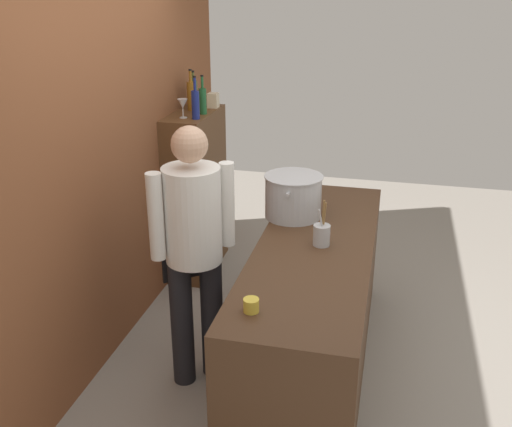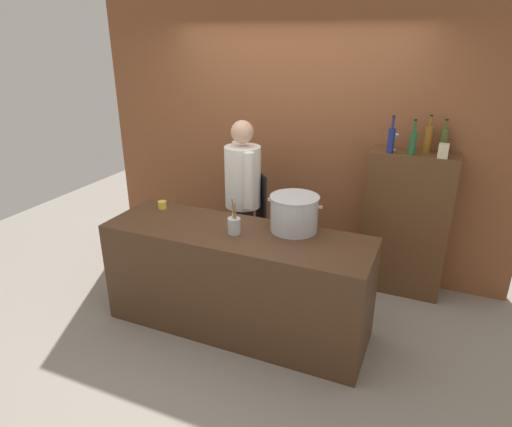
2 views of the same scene
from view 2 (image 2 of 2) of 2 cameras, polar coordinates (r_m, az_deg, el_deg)
ground_plane at (r=4.04m, az=-2.34°, el=-14.03°), size 8.00×8.00×0.00m
brick_back_panel at (r=4.65m, az=4.98°, el=11.09°), size 4.40×0.10×3.00m
prep_counter at (r=3.79m, az=-2.44°, el=-8.53°), size 2.21×0.70×0.90m
bar_cabinet at (r=4.46m, az=18.66°, el=-1.32°), size 0.76×0.32×1.40m
chef at (r=4.24m, az=-1.62°, el=2.60°), size 0.43×0.45×1.66m
stockpot_large at (r=3.57m, az=4.91°, el=0.02°), size 0.45×0.40×0.29m
utensil_crock at (r=3.53m, az=-2.87°, el=-1.50°), size 0.10×0.10×0.30m
butter_jar at (r=4.13m, az=-11.94°, el=1.09°), size 0.08×0.08×0.07m
wine_bottle_amber at (r=4.25m, az=21.19°, el=8.94°), size 0.07×0.07×0.33m
wine_bottle_olive at (r=4.27m, az=22.92°, el=8.65°), size 0.07×0.07×0.30m
wine_bottle_green at (r=4.12m, az=19.46°, el=8.62°), size 0.06×0.06×0.31m
wine_bottle_cobalt at (r=4.14m, az=16.95°, el=9.06°), size 0.06×0.06×0.33m
wine_glass_wide at (r=4.24m, az=17.32°, el=9.14°), size 0.08×0.08×0.15m
spice_tin_cream at (r=4.12m, az=22.88°, el=7.41°), size 0.08×0.08×0.12m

